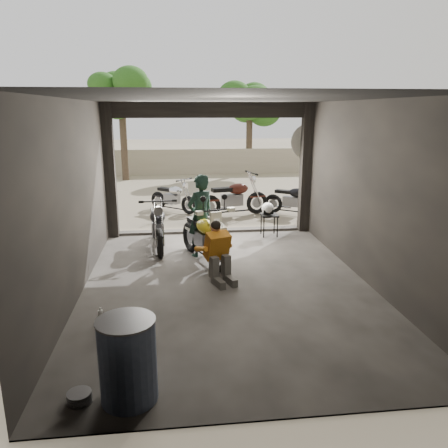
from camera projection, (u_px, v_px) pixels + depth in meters
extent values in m
plane|color=#7A6D56|center=(227.00, 286.00, 7.74)|extent=(80.00, 80.00, 0.00)
cube|color=#2D2B28|center=(227.00, 285.00, 7.74)|extent=(5.00, 7.00, 0.02)
plane|color=black|center=(228.00, 98.00, 6.93)|extent=(7.00, 7.00, 0.00)
cube|color=black|center=(275.00, 272.00, 3.97)|extent=(5.00, 0.02, 3.20)
cube|color=black|center=(74.00, 201.00, 7.05)|extent=(0.02, 7.00, 3.20)
cube|color=black|center=(369.00, 194.00, 7.61)|extent=(0.02, 7.00, 3.20)
cube|color=black|center=(110.00, 172.00, 10.31)|extent=(0.24, 0.24, 3.20)
cube|color=black|center=(306.00, 169.00, 10.85)|extent=(0.24, 0.24, 3.20)
cube|color=black|center=(210.00, 110.00, 10.26)|extent=(5.00, 0.16, 0.36)
cube|color=#2D2B28|center=(210.00, 231.00, 11.09)|extent=(5.00, 0.25, 0.08)
cube|color=gray|center=(192.00, 162.00, 21.04)|extent=(18.00, 0.30, 1.20)
cylinder|color=#382B1E|center=(124.00, 139.00, 18.96)|extent=(0.30, 0.30, 3.58)
ellipsoid|color=#1E4C14|center=(121.00, 85.00, 18.39)|extent=(2.20, 2.20, 3.14)
cylinder|color=#382B1E|center=(249.00, 140.00, 21.09)|extent=(0.30, 0.30, 3.20)
ellipsoid|color=#1E4C14|center=(250.00, 97.00, 20.59)|extent=(2.20, 2.20, 2.80)
imported|color=black|center=(200.00, 216.00, 9.10)|extent=(0.76, 0.70, 1.75)
cube|color=black|center=(269.00, 215.00, 10.64)|extent=(0.40, 0.40, 0.04)
cylinder|color=black|center=(264.00, 228.00, 10.53)|extent=(0.03, 0.03, 0.54)
cylinder|color=black|center=(277.00, 227.00, 10.57)|extent=(0.03, 0.03, 0.54)
cylinder|color=black|center=(261.00, 224.00, 10.85)|extent=(0.03, 0.03, 0.54)
cylinder|color=black|center=(274.00, 224.00, 10.89)|extent=(0.03, 0.03, 0.54)
ellipsoid|color=silver|center=(268.00, 208.00, 10.63)|extent=(0.40, 0.40, 0.29)
cylinder|color=#435270|center=(128.00, 362.00, 4.58)|extent=(0.78, 0.78, 0.94)
cylinder|color=black|center=(306.00, 182.00, 11.17)|extent=(0.08, 0.08, 2.48)
cylinder|color=white|center=(309.00, 142.00, 10.89)|extent=(0.90, 0.03, 0.90)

